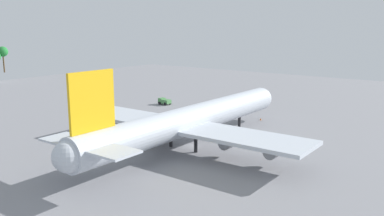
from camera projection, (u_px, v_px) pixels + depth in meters
The scene contains 4 objects.
ground_plane at pixel (192, 146), 83.98m from camera, with size 262.31×262.31×0.00m, color gray.
cargo_airplane at pixel (191, 120), 82.53m from camera, with size 65.58×52.70×17.74m.
pushback_tractor at pixel (164, 101), 128.03m from camera, with size 2.69×4.05×1.97m.
safety_cone_nose at pixel (261, 119), 106.79m from camera, with size 0.42×0.42×0.61m, color orange.
Camera 1 is at (-64.75, -48.27, 24.29)m, focal length 38.02 mm.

